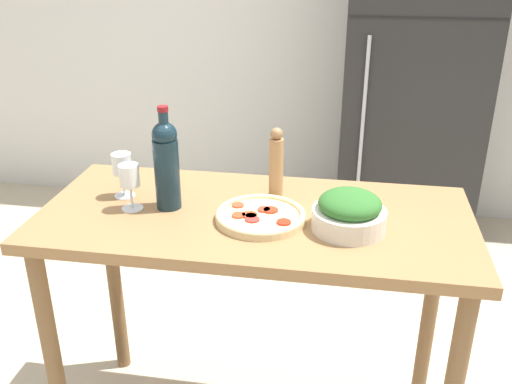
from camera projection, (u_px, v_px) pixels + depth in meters
The scene contains 9 objects.
wall_back at pixel (310, 11), 3.51m from camera, with size 6.40×0.08×2.60m.
refrigerator at pixel (412, 87), 3.23m from camera, with size 0.77×0.66×1.89m.
prep_counter at pixel (254, 250), 1.87m from camera, with size 1.38×0.63×0.92m.
wine_bottle at pixel (166, 163), 1.80m from camera, with size 0.08×0.08×0.34m.
wine_glass_near at pixel (130, 178), 1.80m from camera, with size 0.07×0.07×0.15m.
wine_glass_far at pixel (122, 167), 1.89m from camera, with size 0.07×0.07×0.15m.
pepper_mill at pixel (276, 164), 1.89m from camera, with size 0.05×0.05×0.24m.
salad_bowl at pixel (349, 212), 1.69m from camera, with size 0.22×0.22×0.12m.
homemade_pizza at pixel (260, 216), 1.77m from camera, with size 0.28×0.28×0.03m.
Camera 1 is at (0.27, -1.61, 1.73)m, focal length 40.00 mm.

